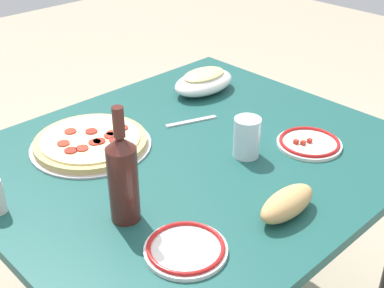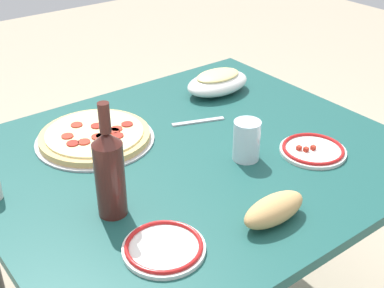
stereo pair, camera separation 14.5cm
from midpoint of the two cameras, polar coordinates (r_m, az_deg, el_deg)
dining_table at (r=1.53m, az=-2.73°, el=-4.73°), size 1.16×1.01×0.71m
pepperoni_pizza at (r=1.53m, az=-13.77°, el=0.14°), size 0.35×0.35×0.03m
baked_pasta_dish at (r=1.82m, az=-0.99°, el=6.92°), size 0.24×0.15×0.08m
wine_bottle at (r=1.18m, az=-11.15°, el=-3.67°), size 0.07×0.07×0.29m
water_glass at (r=1.43m, az=3.19°, el=0.66°), size 0.08×0.08×0.11m
side_plate_near at (r=1.13m, az=-4.44°, el=-11.58°), size 0.18×0.18×0.02m
side_plate_far at (r=1.52m, az=10.17°, el=0.04°), size 0.19×0.19×0.02m
bread_loaf at (r=1.22m, az=7.11°, el=-6.63°), size 0.17×0.07×0.07m
fork_left at (r=1.63m, az=-2.63°, el=2.44°), size 0.16×0.07×0.00m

